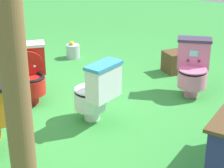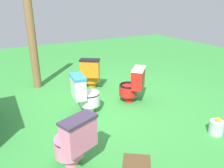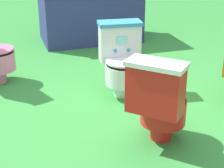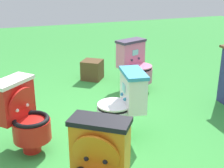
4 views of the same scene
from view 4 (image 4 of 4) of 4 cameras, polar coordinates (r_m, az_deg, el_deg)
The scene contains 5 objects.
ground at distance 3.49m, azimuth -6.13°, elevation -9.76°, with size 14.00×14.00×0.00m, color green.
toilet_red at distance 3.25m, azimuth -15.43°, elevation -5.38°, with size 0.63×0.63×0.73m.
toilet_pink at distance 4.73m, azimuth 4.18°, elevation 3.38°, with size 0.60×0.55×0.73m.
toilet_white at distance 3.39m, azimuth 1.91°, elevation -3.59°, with size 0.46×0.54×0.73m.
small_crate at distance 5.20m, azimuth -3.51°, elevation 2.51°, with size 0.29×0.30×0.31m, color brown.
Camera 4 is at (2.96, -0.63, 1.74)m, focal length 51.67 mm.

